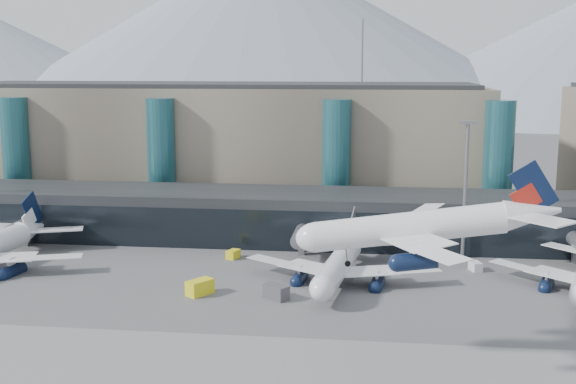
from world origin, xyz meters
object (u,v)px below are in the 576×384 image
Objects in this scene: hero_jet at (436,218)px; veh_g at (475,266)px; veh_b at (233,254)px; veh_h at (200,287)px; veh_c at (276,292)px; lightmast_mid at (465,182)px; jet_parked_mid at (342,254)px.

veh_g is at bearing 75.31° from hero_jet.
veh_h is at bearing -163.02° from veh_b.
hero_jet is 36.02m from veh_c.
veh_g is at bearing -80.77° from lightmast_mid.
veh_g is (1.32, -8.10, -13.62)m from lightmast_mid.
lightmast_mid reaches higher than hero_jet.
lightmast_mid reaches higher than veh_g.
lightmast_mid is 6.00× the size of veh_h.
veh_g is at bearing 68.22° from veh_c.
veh_c is at bearing -138.90° from lightmast_mid.
jet_parked_mid is 15.39m from veh_c.
hero_jet reaches higher than veh_h.
hero_jet is at bearing -123.98° from veh_b.
veh_g is at bearing -31.63° from veh_h.
lightmast_mid is 0.74× the size of jet_parked_mid.
veh_g is 48.47m from veh_h.
veh_b is at bearing 70.96° from jet_parked_mid.
lightmast_mid is at bearing -46.56° from jet_parked_mid.
veh_c is (-9.51, -11.69, -3.14)m from jet_parked_mid.
veh_b is 21.49m from veh_h.
lightmast_mid is 0.80× the size of hero_jet.
lightmast_mid is at bearing -22.62° from veh_h.
jet_parked_mid reaches higher than veh_h.
veh_c is at bearing 133.25° from hero_jet.
jet_parked_mid is 12.59× the size of veh_b.
jet_parked_mid is at bearing -27.19° from veh_h.
veh_c is (-21.81, 22.92, -17.21)m from hero_jet.
hero_jet is (-9.47, -50.21, 3.89)m from lightmast_mid.
veh_h is (-43.48, -26.62, -13.24)m from lightmast_mid.
veh_b is 0.69× the size of veh_c.
lightmast_mid reaches higher than jet_parked_mid.
lightmast_mid reaches higher than veh_c.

